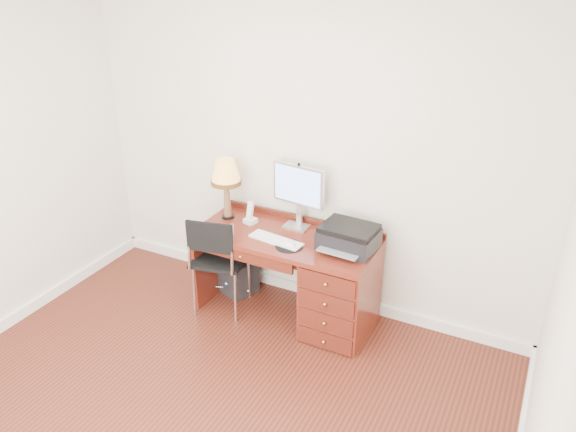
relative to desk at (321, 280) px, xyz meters
The scene contains 12 objects.
ground 1.50m from the desk, 102.93° to the right, with size 4.00×4.00×0.00m, color #3E160E.
room_shell 0.91m from the desk, 112.63° to the right, with size 4.00×4.00×4.00m.
desk is the anchor object (origin of this frame).
monitor 0.78m from the desk, 146.87° to the left, with size 0.47×0.18×0.54m.
keyboard 0.51m from the desk, 161.60° to the right, with size 0.46×0.13×0.02m, color white.
mouse_pad 0.44m from the desk, 145.44° to the right, with size 0.22×0.22×0.04m.
printer 0.48m from the desk, 11.50° to the left, with size 0.45×0.36×0.19m.
leg_lamp 1.19m from the desk, behind, with size 0.26×0.26×0.53m.
phone 0.81m from the desk, behind, with size 0.11×0.11×0.20m.
pen_cup 0.42m from the desk, 54.48° to the left, with size 0.08×0.08×0.10m, color black.
chair 0.91m from the desk, 164.46° to the right, with size 0.52×0.52×0.92m.
equipment_box 0.91m from the desk, behind, with size 0.28×0.28×0.32m, color black.
Camera 1 is at (1.84, -2.21, 2.89)m, focal length 35.00 mm.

